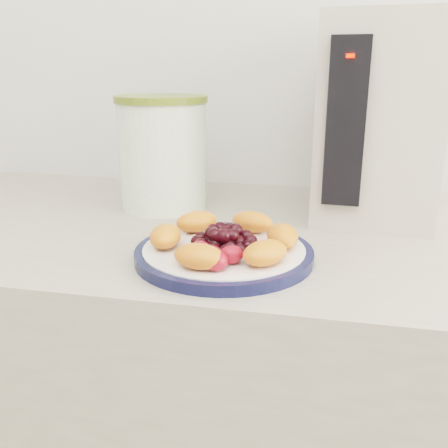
# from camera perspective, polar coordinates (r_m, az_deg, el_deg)

# --- Properties ---
(plate_rim) EXTENTS (0.24, 0.24, 0.01)m
(plate_rim) POSITION_cam_1_polar(r_m,az_deg,el_deg) (0.68, 0.00, -3.44)
(plate_rim) COLOR #13193D
(plate_rim) RESTS_ON counter
(plate_face) EXTENTS (0.22, 0.22, 0.02)m
(plate_face) POSITION_cam_1_polar(r_m,az_deg,el_deg) (0.67, 0.00, -3.36)
(plate_face) COLOR white
(plate_face) RESTS_ON counter
(canister) EXTENTS (0.21, 0.21, 0.19)m
(canister) POSITION_cam_1_polar(r_m,az_deg,el_deg) (0.92, -6.98, 7.70)
(canister) COLOR #3D6D17
(canister) RESTS_ON counter
(canister_lid) EXTENTS (0.21, 0.21, 0.01)m
(canister_lid) POSITION_cam_1_polar(r_m,az_deg,el_deg) (0.90, -7.23, 14.00)
(canister_lid) COLOR olive
(canister_lid) RESTS_ON canister
(appliance_body) EXTENTS (0.21, 0.28, 0.33)m
(appliance_body) POSITION_cam_1_polar(r_m,az_deg,el_deg) (0.90, 17.19, 11.42)
(appliance_body) COLOR beige
(appliance_body) RESTS_ON counter
(appliance_panel) EXTENTS (0.06, 0.02, 0.24)m
(appliance_panel) POSITION_cam_1_polar(r_m,az_deg,el_deg) (0.77, 13.75, 11.10)
(appliance_panel) COLOR black
(appliance_panel) RESTS_ON appliance_body
(appliance_led) EXTENTS (0.01, 0.01, 0.01)m
(appliance_led) POSITION_cam_1_polar(r_m,az_deg,el_deg) (0.75, 14.25, 18.14)
(appliance_led) COLOR #FF0C05
(appliance_led) RESTS_ON appliance_panel
(fruit_plate) EXTENTS (0.21, 0.21, 0.03)m
(fruit_plate) POSITION_cam_1_polar(r_m,az_deg,el_deg) (0.66, 0.10, -1.66)
(fruit_plate) COLOR orange
(fruit_plate) RESTS_ON plate_face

